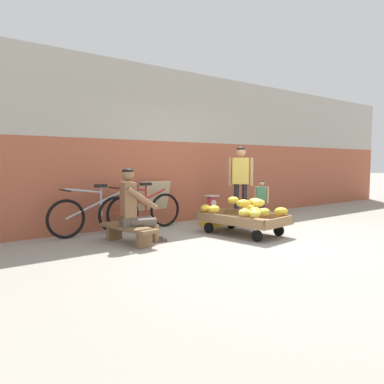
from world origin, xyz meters
The scene contains 13 objects.
ground_plane centered at (0.00, 0.00, 0.00)m, with size 80.00×80.00×0.00m, color gray.
back_wall centered at (0.00, 2.62, 1.54)m, with size 16.00×0.30×3.09m.
banana_cart centered at (0.16, 0.69, 0.24)m, with size 1.03×1.54×0.36m.
banana_pile centered at (0.16, 0.62, 0.47)m, with size 1.01×1.33×0.26m.
low_bench centered at (-1.73, 1.24, 0.20)m, with size 0.44×1.13×0.27m.
vendor_seated centered at (-1.64, 1.22, 0.57)m, with size 0.72×0.57×1.14m.
plastic_crate centered at (0.31, 1.68, 0.15)m, with size 0.36×0.28×0.30m.
weighing_scale centered at (0.31, 1.68, 0.45)m, with size 0.30×0.30×0.29m.
bicycle_near_left centered at (-1.85, 2.19, 0.35)m, with size 1.66×0.48×0.86m.
bicycle_far_left centered at (-0.98, 2.16, 0.35)m, with size 1.66×0.48×0.86m.
sign_board centered at (-0.56, 2.45, 0.43)m, with size 0.70×0.27×0.87m.
customer_adult centered at (0.91, 1.51, 0.95)m, with size 0.37×0.37×1.53m.
customer_child centered at (1.15, 1.17, 0.54)m, with size 0.20×0.23×0.88m.
Camera 1 is at (-4.32, -3.72, 1.22)m, focal length 34.56 mm.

